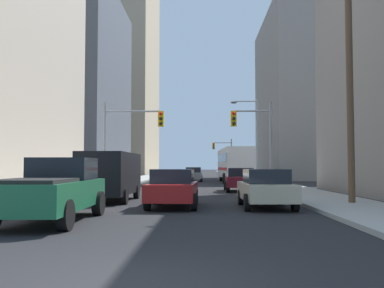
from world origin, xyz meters
The scene contains 18 objects.
ground_plane centered at (0.00, 0.00, 0.00)m, with size 400.00×400.00×0.00m, color black.
sidewalk_left centered at (-6.81, 50.00, 0.07)m, with size 3.47×160.00×0.15m, color #9E9E99.
sidewalk_right centered at (6.81, 50.00, 0.07)m, with size 3.47×160.00×0.15m, color #9E9E99.
city_bus centered at (4.26, 37.92, 1.93)m, with size 2.95×11.59×3.40m.
pickup_truck_green centered at (-3.39, 6.89, 0.93)m, with size 2.20×5.44×1.90m.
cargo_van_black centered at (-3.26, 14.22, 1.29)m, with size 2.16×5.23×2.26m.
sedan_red centered at (-0.13, 11.34, 0.77)m, with size 1.95×4.26×1.52m.
sedan_beige centered at (3.53, 11.19, 0.77)m, with size 1.95×4.25×1.52m.
sedan_maroon centered at (3.48, 22.29, 0.77)m, with size 1.95×4.25×1.52m.
sedan_grey centered at (0.05, 40.52, 0.77)m, with size 1.95×4.21×1.52m.
traffic_signal_near_left centered at (-3.90, 23.39, 4.06)m, with size 4.15×0.44×6.00m.
traffic_signal_near_right centered at (4.53, 23.39, 3.99)m, with size 2.79×0.44×6.00m.
traffic_signal_far_right centered at (4.36, 63.17, 4.01)m, with size 3.15×0.44×6.00m.
utility_pole_right centered at (7.16, 11.99, 5.65)m, with size 2.20×0.28×10.73m.
street_lamp_right centered at (5.40, 31.52, 4.54)m, with size 2.37×0.32×7.50m.
building_left_mid_office centered at (-19.98, 48.45, 11.76)m, with size 20.26×20.99×23.52m, color #4C515B.
building_left_far_tower centered at (-18.81, 87.12, 23.85)m, with size 18.12×26.02×47.70m, color tan.
building_right_mid_block centered at (16.39, 51.13, 10.70)m, with size 14.09×20.58×21.40m, color gray.
Camera 1 is at (1.05, -5.82, 1.64)m, focal length 40.22 mm.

